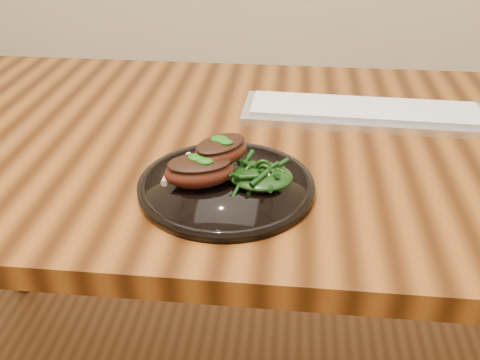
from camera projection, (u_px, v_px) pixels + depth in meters
name	position (u px, v px, depth m)	size (l,w,h in m)	color
desk	(245.00, 174.00, 1.03)	(1.60, 0.80, 0.75)	#321706
plate	(226.00, 186.00, 0.82)	(0.27, 0.27, 0.02)	black
lamb_chop_front	(199.00, 170.00, 0.80)	(0.12, 0.10, 0.05)	#43160D
lamb_chop_back	(220.00, 150.00, 0.82)	(0.11, 0.11, 0.04)	#43160D
herb_smear	(210.00, 161.00, 0.87)	(0.08, 0.05, 0.00)	#0B4107
greens_heap	(261.00, 173.00, 0.81)	(0.10, 0.09, 0.04)	black
keyboard	(364.00, 113.00, 1.05)	(0.48, 0.16, 0.02)	silver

